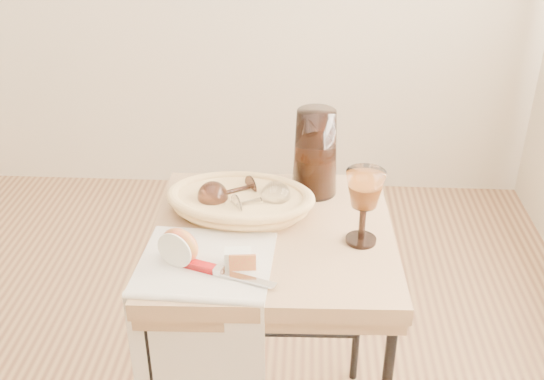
# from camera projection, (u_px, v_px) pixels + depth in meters

# --- Properties ---
(side_table) EXTENTS (0.59, 0.59, 0.73)m
(side_table) POSITION_uv_depth(u_px,v_px,m) (272.00, 346.00, 1.70)
(side_table) COLOR brown
(side_table) RESTS_ON floor
(tea_towel) EXTENTS (0.30, 0.27, 0.01)m
(tea_towel) POSITION_uv_depth(u_px,v_px,m) (206.00, 262.00, 1.40)
(tea_towel) COLOR white
(tea_towel) RESTS_ON side_table
(bread_basket) EXTENTS (0.34, 0.25, 0.06)m
(bread_basket) POSITION_uv_depth(u_px,v_px,m) (241.00, 203.00, 1.58)
(bread_basket) COLOR tan
(bread_basket) RESTS_ON side_table
(goblet_lying_a) EXTENTS (0.15, 0.13, 0.08)m
(goblet_lying_a) POSITION_uv_depth(u_px,v_px,m) (229.00, 192.00, 1.58)
(goblet_lying_a) COLOR #4A2D24
(goblet_lying_a) RESTS_ON bread_basket
(goblet_lying_b) EXTENTS (0.14, 0.12, 0.07)m
(goblet_lying_b) POSITION_uv_depth(u_px,v_px,m) (259.00, 200.00, 1.55)
(goblet_lying_b) COLOR white
(goblet_lying_b) RESTS_ON bread_basket
(pitcher) EXTENTS (0.24, 0.28, 0.27)m
(pitcher) POSITION_uv_depth(u_px,v_px,m) (315.00, 152.00, 1.64)
(pitcher) COLOR black
(pitcher) RESTS_ON side_table
(wine_goblet) EXTENTS (0.11, 0.11, 0.18)m
(wine_goblet) POSITION_uv_depth(u_px,v_px,m) (364.00, 207.00, 1.44)
(wine_goblet) COLOR white
(wine_goblet) RESTS_ON side_table
(apple_half) EXTENTS (0.10, 0.08, 0.08)m
(apple_half) POSITION_uv_depth(u_px,v_px,m) (180.00, 245.00, 1.38)
(apple_half) COLOR red
(apple_half) RESTS_ON tea_towel
(apple_wedge) EXTENTS (0.06, 0.04, 0.04)m
(apple_wedge) POSITION_uv_depth(u_px,v_px,m) (238.00, 258.00, 1.38)
(apple_wedge) COLOR white
(apple_wedge) RESTS_ON tea_towel
(table_knife) EXTENTS (0.22, 0.09, 0.02)m
(table_knife) POSITION_uv_depth(u_px,v_px,m) (222.00, 271.00, 1.36)
(table_knife) COLOR silver
(table_knife) RESTS_ON tea_towel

